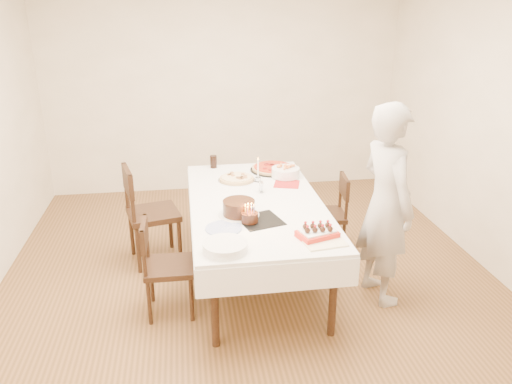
{
  "coord_description": "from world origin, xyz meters",
  "views": [
    {
      "loc": [
        -0.53,
        -3.89,
        2.4
      ],
      "look_at": [
        0.06,
        0.1,
        0.84
      ],
      "focal_mm": 35.0,
      "sensor_mm": 36.0,
      "label": 1
    }
  ],
  "objects": [
    {
      "name": "chair_left_savory",
      "position": [
        -0.86,
        0.56,
        0.49
      ],
      "size": [
        0.6,
        0.6,
        0.98
      ],
      "primitive_type": null,
      "rotation": [
        0.0,
        0.0,
        3.38
      ],
      "color": "#321E10",
      "rests_on": "floor"
    },
    {
      "name": "pizza_white",
      "position": [
        -0.05,
        0.64,
        0.77
      ],
      "size": [
        0.48,
        0.48,
        0.04
      ],
      "primitive_type": "cylinder",
      "rotation": [
        0.0,
        0.0,
        0.41
      ],
      "color": "beige",
      "rests_on": "dining_table"
    },
    {
      "name": "birthday_cake",
      "position": [
        -0.06,
        -0.34,
        0.83
      ],
      "size": [
        0.18,
        0.18,
        0.14
      ],
      "primitive_type": "cylinder",
      "rotation": [
        0.0,
        0.0,
        -0.39
      ],
      "color": "#351B0E",
      "rests_on": "dining_table"
    },
    {
      "name": "chair_left_dessert",
      "position": [
        -0.7,
        -0.34,
        0.41
      ],
      "size": [
        0.42,
        0.42,
        0.82
      ],
      "primitive_type": null,
      "rotation": [
        0.0,
        0.0,
        3.13
      ],
      "color": "#321E10",
      "rests_on": "floor"
    },
    {
      "name": "dining_table",
      "position": [
        0.06,
        0.1,
        0.38
      ],
      "size": [
        1.48,
        2.3,
        0.75
      ],
      "primitive_type": "cube",
      "rotation": [
        0.0,
        0.0,
        0.17
      ],
      "color": "white",
      "rests_on": "floor"
    },
    {
      "name": "wall_right",
      "position": [
        2.25,
        0.0,
        1.35
      ],
      "size": [
        0.04,
        5.0,
        2.7
      ],
      "primitive_type": "cube",
      "color": "#F3E5CD",
      "rests_on": "floor"
    },
    {
      "name": "wall_back",
      "position": [
        0.0,
        2.5,
        1.35
      ],
      "size": [
        4.5,
        0.04,
        2.7
      ],
      "primitive_type": "cube",
      "color": "#F3E5CD",
      "rests_on": "floor"
    },
    {
      "name": "shaker_pair",
      "position": [
        0.14,
        0.29,
        0.8
      ],
      "size": [
        0.08,
        0.08,
        0.1
      ],
      "primitive_type": null,
      "rotation": [
        0.0,
        0.0,
        -0.02
      ],
      "color": "white",
      "rests_on": "dining_table"
    },
    {
      "name": "cola_glass",
      "position": [
        -0.24,
        1.08,
        0.82
      ],
      "size": [
        0.09,
        0.09,
        0.13
      ],
      "primitive_type": "cylinder",
      "rotation": [
        0.0,
        0.0,
        -0.43
      ],
      "color": "black",
      "rests_on": "dining_table"
    },
    {
      "name": "strawberry_box",
      "position": [
        0.41,
        -0.67,
        0.79
      ],
      "size": [
        0.33,
        0.27,
        0.07
      ],
      "primitive_type": null,
      "rotation": [
        0.0,
        0.0,
        0.31
      ],
      "color": "red",
      "rests_on": "dining_table"
    },
    {
      "name": "layer_cake",
      "position": [
        -0.12,
        -0.19,
        0.82
      ],
      "size": [
        0.39,
        0.39,
        0.13
      ],
      "primitive_type": "cylinder",
      "rotation": [
        0.0,
        0.0,
        -0.2
      ],
      "color": "black",
      "rests_on": "dining_table"
    },
    {
      "name": "pizza_pepperoni",
      "position": [
        0.36,
        0.91,
        0.77
      ],
      "size": [
        0.62,
        0.62,
        0.04
      ],
      "primitive_type": "cylinder",
      "rotation": [
        0.0,
        0.0,
        0.41
      ],
      "color": "red",
      "rests_on": "dining_table"
    },
    {
      "name": "plate_stack",
      "position": [
        -0.29,
        -0.78,
        0.78
      ],
      "size": [
        0.4,
        0.4,
        0.06
      ],
      "primitive_type": "cylinder",
      "rotation": [
        0.0,
        0.0,
        0.3
      ],
      "color": "white",
      "rests_on": "dining_table"
    },
    {
      "name": "box_lid",
      "position": [
        0.43,
        -0.77,
        0.75
      ],
      "size": [
        0.32,
        0.24,
        0.02
      ],
      "primitive_type": "cube",
      "rotation": [
        0.0,
        0.0,
        0.14
      ],
      "color": "beige",
      "rests_on": "dining_table"
    },
    {
      "name": "cake_board",
      "position": [
        0.03,
        -0.31,
        0.75
      ],
      "size": [
        0.39,
        0.39,
        0.01
      ],
      "primitive_type": "cube",
      "rotation": [
        0.0,
        0.0,
        0.28
      ],
      "color": "black",
      "rests_on": "dining_table"
    },
    {
      "name": "floor",
      "position": [
        0.0,
        0.0,
        0.0
      ],
      "size": [
        5.0,
        5.0,
        0.0
      ],
      "primitive_type": "plane",
      "color": "brown",
      "rests_on": "ground"
    },
    {
      "name": "taper_candle",
      "position": [
        0.15,
        0.59,
        0.88
      ],
      "size": [
        0.06,
        0.06,
        0.25
      ],
      "primitive_type": "cylinder",
      "rotation": [
        0.0,
        0.0,
        -0.21
      ],
      "color": "white",
      "rests_on": "dining_table"
    },
    {
      "name": "chair_right_savory",
      "position": [
        0.81,
        0.47,
        0.41
      ],
      "size": [
        0.46,
        0.46,
        0.81
      ],
      "primitive_type": null,
      "rotation": [
        0.0,
        0.0,
        -0.12
      ],
      "color": "#321E10",
      "rests_on": "floor"
    },
    {
      "name": "wall_front",
      "position": [
        0.0,
        -2.5,
        1.35
      ],
      "size": [
        4.5,
        0.04,
        2.7
      ],
      "primitive_type": "cube",
      "color": "#F3E5CD",
      "rests_on": "floor"
    },
    {
      "name": "red_placemat",
      "position": [
        0.42,
        0.48,
        0.75
      ],
      "size": [
        0.29,
        0.29,
        0.01
      ],
      "primitive_type": "cube",
      "rotation": [
        0.0,
        0.0,
        -0.29
      ],
      "color": "#B21E1E",
      "rests_on": "dining_table"
    },
    {
      "name": "person",
      "position": [
        1.06,
        -0.36,
        0.84
      ],
      "size": [
        0.51,
        0.68,
        1.69
      ],
      "primitive_type": "imported",
      "rotation": [
        0.0,
        0.0,
        1.76
      ],
      "color": "#BBB7B0",
      "rests_on": "floor"
    },
    {
      "name": "china_plate",
      "position": [
        -0.27,
        -0.42,
        0.76
      ],
      "size": [
        0.29,
        0.29,
        0.01
      ],
      "primitive_type": "cylinder",
      "rotation": [
        0.0,
        0.0,
        0.02
      ],
      "color": "white",
      "rests_on": "dining_table"
    },
    {
      "name": "pasta_bowl",
      "position": [
        0.44,
        0.68,
        0.8
      ],
      "size": [
        0.36,
        0.36,
        0.09
      ],
      "primitive_type": "cylinder",
      "rotation": [
        0.0,
        0.0,
        0.38
      ],
      "color": "white",
      "rests_on": "dining_table"
    }
  ]
}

